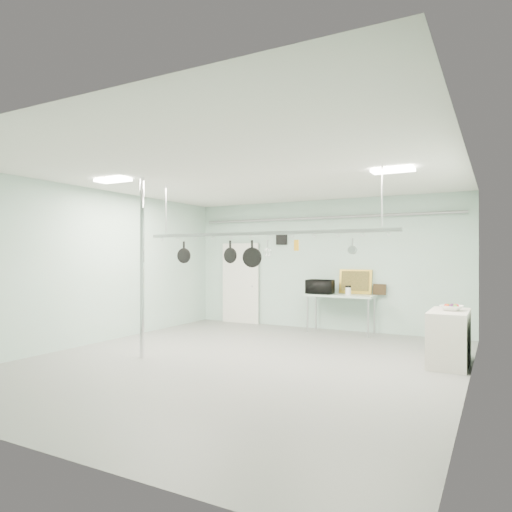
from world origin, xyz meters
The scene contains 25 objects.
floor centered at (0.00, 0.00, 0.00)m, with size 8.00×8.00×0.00m, color gray.
ceiling centered at (0.00, 0.00, 3.19)m, with size 7.00×8.00×0.02m, color silver.
back_wall centered at (0.00, 3.99, 1.60)m, with size 7.00×0.02×3.20m, color #ABCDC1.
right_wall centered at (3.49, 0.00, 1.60)m, with size 0.02×8.00×3.20m, color #ABCDC1.
door centered at (-2.30, 3.94, 1.05)m, with size 1.10×0.10×2.20m, color silver.
wall_vent centered at (-1.10, 3.97, 2.25)m, with size 0.30×0.04×0.30m, color black.
conduit_pipe centered at (0.00, 3.90, 2.75)m, with size 0.07×0.07×6.60m, color gray.
chrome_pole centered at (-1.70, -0.60, 1.60)m, with size 0.08×0.08×3.20m, color silver.
prep_table centered at (0.60, 3.60, 0.83)m, with size 1.60×0.70×0.91m.
side_cabinet centered at (3.15, 1.40, 0.45)m, with size 0.60×1.20×0.90m, color beige.
pot_rack centered at (0.20, 0.30, 2.23)m, with size 4.80×0.06×1.00m.
light_panel_left centered at (-2.20, -0.80, 3.16)m, with size 0.65×0.30×0.05m, color white.
light_panel_right centered at (2.40, 0.60, 3.16)m, with size 0.65×0.30×0.05m, color white.
microwave centered at (0.12, 3.52, 1.07)m, with size 0.61×0.41×0.34m, color black.
coffee_canister centered at (0.82, 3.46, 1.00)m, with size 0.12×0.12×0.18m, color silver.
painting_large centered at (0.87, 3.90, 1.20)m, with size 0.78×0.05×0.58m, color gold.
painting_small centered at (1.44, 3.90, 1.03)m, with size 0.30×0.04×0.25m, color black.
fruit_bowl centered at (3.19, 1.42, 0.94)m, with size 0.36×0.36×0.09m, color white.
skillet_left centered at (-1.46, 0.30, 1.89)m, with size 0.29×0.06×0.40m, color black, non-canonical shape.
skillet_mid centered at (-0.42, 0.30, 1.89)m, with size 0.28×0.06×0.38m, color black, non-canonical shape.
skillet_right centered at (0.03, 0.30, 1.84)m, with size 0.35×0.06×0.49m, color black, non-canonical shape.
whisk centered at (0.34, 0.30, 1.94)m, with size 0.14×0.14×0.29m, color silver, non-canonical shape.
grater centered at (0.88, 0.30, 1.98)m, with size 0.08×0.02×0.20m, color yellow, non-canonical shape.
saucepan centered at (1.84, 0.30, 1.96)m, with size 0.13×0.09×0.25m, color #B7B7BC, non-canonical shape.
fruit_cluster centered at (3.19, 1.42, 0.98)m, with size 0.24×0.24×0.09m, color #AD0F1B, non-canonical shape.
Camera 1 is at (3.88, -6.76, 1.80)m, focal length 32.00 mm.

